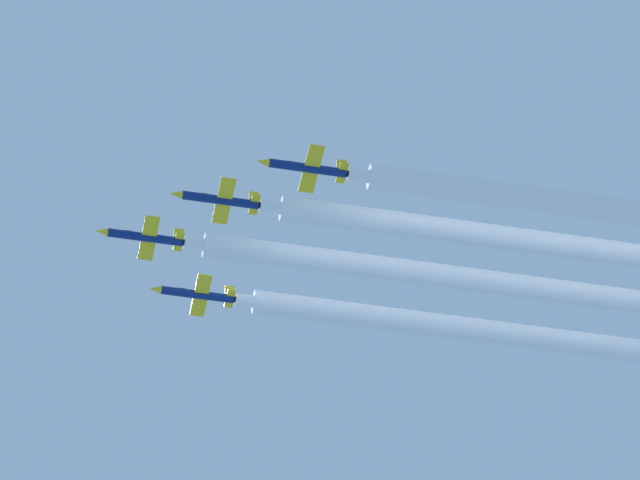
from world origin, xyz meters
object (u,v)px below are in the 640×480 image
at_px(jet_lead, 143,237).
at_px(jet_left_wingman, 218,200).
at_px(jet_right_wingman, 195,294).
at_px(jet_outer_left, 305,168).

distance_m(jet_lead, jet_left_wingman, 12.42).
bearing_deg(jet_right_wingman, jet_outer_left, -160.04).
bearing_deg(jet_left_wingman, jet_lead, 42.71).
xyz_separation_m(jet_left_wingman, jet_outer_left, (-8.88, -9.56, -1.41)).
relative_size(jet_lead, jet_right_wingman, 1.00).
height_order(jet_lead, jet_right_wingman, jet_lead).
height_order(jet_lead, jet_outer_left, jet_lead).
relative_size(jet_right_wingman, jet_outer_left, 1.00).
relative_size(jet_left_wingman, jet_right_wingman, 1.00).
distance_m(jet_lead, jet_right_wingman, 12.18).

